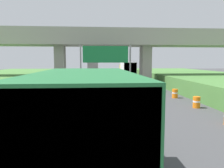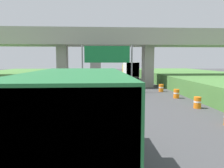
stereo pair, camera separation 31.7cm
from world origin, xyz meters
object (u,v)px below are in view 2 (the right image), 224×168
construction_barrel_2 (197,102)px  construction_barrel_4 (161,88)px  truck_yellow (130,70)px  car_white (92,81)px  overhead_highway_sign (107,58)px  truck_green (80,122)px  construction_barrel_3 (176,94)px  car_silver (28,111)px  truck_black (96,69)px  speed_limit_sign (18,89)px

construction_barrel_2 → construction_barrel_4: (-0.22, 9.02, 0.00)m
truck_yellow → car_white: 11.78m
overhead_highway_sign → car_white: bearing=107.4°
truck_green → car_white: size_ratio=1.78×
truck_green → construction_barrel_3: 16.64m
overhead_highway_sign → construction_barrel_3: size_ratio=6.53×
car_silver → truck_black: bearing=84.7°
speed_limit_sign → car_silver: size_ratio=0.54×
speed_limit_sign → car_white: size_ratio=0.54×
speed_limit_sign → truck_black: bearing=79.8°
truck_black → construction_barrel_2: 34.35m
truck_black → car_silver: (-3.42, -36.94, -1.08)m
car_silver → construction_barrel_4: size_ratio=4.56×
car_white → construction_barrel_2: size_ratio=4.56×
overhead_highway_sign → truck_green: bearing=-94.8°
car_silver → construction_barrel_2: car_silver is taller
overhead_highway_sign → construction_barrel_2: (6.74, -8.55, -3.62)m
speed_limit_sign → truck_yellow: 26.06m
truck_yellow → car_silver: truck_yellow is taller
speed_limit_sign → construction_barrel_3: (14.13, 3.24, -1.02)m
truck_black → car_white: bearing=-90.9°
speed_limit_sign → truck_yellow: truck_yellow is taller
overhead_highway_sign → truck_yellow: (4.98, 15.65, -2.14)m
construction_barrel_2 → truck_black: bearing=104.2°
truck_green → construction_barrel_4: bearing=66.9°
construction_barrel_3 → speed_limit_sign: bearing=-167.1°
car_silver → overhead_highway_sign: bearing=67.4°
overhead_highway_sign → construction_barrel_4: overhead_highway_sign is taller
car_silver → construction_barrel_4: (11.61, 12.67, -0.40)m
car_silver → car_white: 18.64m
construction_barrel_2 → construction_barrel_3: bearing=90.2°
truck_black → car_silver: 37.11m
overhead_highway_sign → car_white: size_ratio=1.43×
car_white → construction_barrel_4: size_ratio=4.56×
truck_black → overhead_highway_sign: bearing=-86.2°
speed_limit_sign → car_white: bearing=67.9°
car_silver → construction_barrel_3: 14.37m
car_white → construction_barrel_2: bearing=-59.5°
truck_black → construction_barrel_4: size_ratio=8.11×
speed_limit_sign → truck_green: bearing=-62.2°
truck_yellow → construction_barrel_2: 24.31m
truck_black → car_silver: truck_black is taller
construction_barrel_4 → speed_limit_sign: bearing=-150.9°
truck_yellow → car_silver: size_ratio=1.78×
truck_black → car_white: (-0.28, -18.56, -1.08)m
overhead_highway_sign → construction_barrel_2: bearing=-51.7°
truck_yellow → truck_green: (-6.51, -34.06, 0.00)m
overhead_highway_sign → truck_yellow: overhead_highway_sign is taller
speed_limit_sign → car_silver: (2.32, -4.93, -0.62)m
car_silver → car_white: same height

